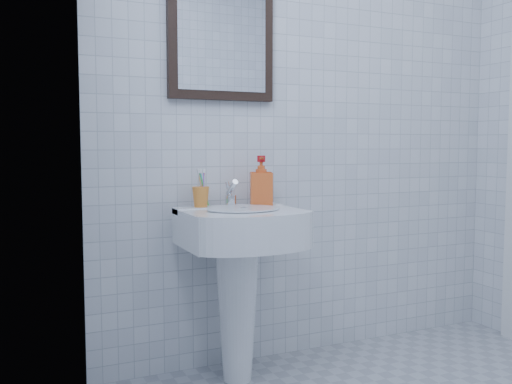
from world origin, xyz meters
name	(u,v)px	position (x,y,z in m)	size (l,w,h in m)	color
wall_back	(311,102)	(0.00, 1.20, 1.25)	(2.20, 0.02, 2.50)	silver
wall_left	(152,48)	(-1.10, 0.00, 1.25)	(0.02, 2.40, 2.50)	silver
washbasin	(239,265)	(-0.48, 0.98, 0.52)	(0.50, 0.37, 0.77)	white
faucet	(231,195)	(-0.48, 1.07, 0.81)	(0.05, 0.11, 0.12)	silver
toothbrush_cup	(201,197)	(-0.61, 1.10, 0.81)	(0.07, 0.07, 0.09)	orange
soap_dispenser	(261,181)	(-0.33, 1.07, 0.88)	(0.10, 0.10, 0.22)	red
wall_mirror	(221,31)	(-0.48, 1.18, 1.55)	(0.50, 0.04, 0.62)	black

